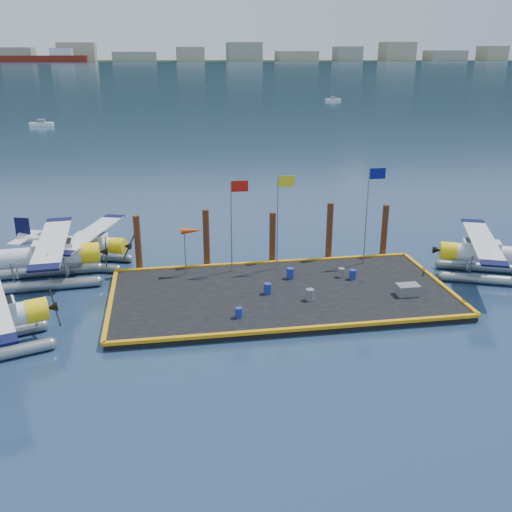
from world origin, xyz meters
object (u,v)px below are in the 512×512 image
at_px(crate, 408,290).
at_px(piling_4, 384,232).
at_px(piling_3, 329,233).
at_px(flagpole_red, 234,212).
at_px(drum_5, 290,273).
at_px(windsock, 192,232).
at_px(seaplane_c, 86,246).
at_px(piling_1, 206,240).
at_px(drum_3, 239,313).
at_px(seaplane_b, 47,259).
at_px(drum_0, 268,288).
at_px(drum_2, 353,274).
at_px(piling_2, 272,240).
at_px(flagpole_blue, 370,202).
at_px(seaplane_d, 487,256).
at_px(drum_4, 341,273).
at_px(flagpole_yellow, 281,208).
at_px(drum_1, 310,295).
at_px(piling_0, 138,245).

distance_m(crate, piling_4, 7.36).
bearing_deg(piling_3, flagpole_red, -166.75).
height_order(drum_5, windsock, windsock).
relative_size(seaplane_c, piling_1, 2.15).
height_order(seaplane_c, piling_1, piling_1).
bearing_deg(drum_3, crate, 7.71).
height_order(seaplane_b, piling_4, piling_4).
bearing_deg(drum_0, drum_3, -125.95).
height_order(crate, piling_1, piling_1).
height_order(drum_2, piling_2, piling_2).
height_order(drum_2, flagpole_blue, flagpole_blue).
bearing_deg(drum_5, seaplane_d, -4.41).
bearing_deg(drum_2, seaplane_c, 159.60).
bearing_deg(drum_4, flagpole_yellow, 148.82).
relative_size(drum_1, windsock, 0.21).
relative_size(drum_0, windsock, 0.20).
bearing_deg(seaplane_d, drum_2, 110.24).
height_order(piling_3, piling_4, piling_3).
distance_m(drum_2, piling_4, 5.71).
bearing_deg(drum_1, drum_2, 37.83).
bearing_deg(drum_3, drum_4, 33.38).
bearing_deg(drum_1, drum_4, 47.67).
bearing_deg(drum_5, piling_2, 98.35).
height_order(seaplane_d, piling_0, piling_0).
height_order(piling_0, piling_3, piling_3).
bearing_deg(drum_3, drum_5, 51.87).
relative_size(drum_5, flagpole_yellow, 0.11).
relative_size(drum_1, drum_5, 0.99).
xyz_separation_m(seaplane_d, piling_0, (-22.29, 4.43, 0.50)).
distance_m(seaplane_b, piling_1, 10.17).
distance_m(drum_2, piling_2, 6.18).
height_order(drum_1, piling_2, piling_2).
bearing_deg(seaplane_b, flagpole_red, 81.97).
height_order(seaplane_c, crate, seaplane_c).
relative_size(seaplane_d, piling_4, 2.38).
relative_size(drum_1, drum_3, 1.19).
bearing_deg(piling_1, drum_4, -24.43).
bearing_deg(flagpole_red, flagpole_yellow, 0.00).
height_order(drum_2, piling_4, piling_4).
relative_size(flagpole_red, flagpole_blue, 0.92).
bearing_deg(seaplane_c, flagpole_red, 87.74).
height_order(seaplane_c, piling_3, piling_3).
distance_m(piling_3, piling_4, 4.00).
bearing_deg(drum_0, piling_3, 46.24).
bearing_deg(drum_1, piling_3, 65.74).
xyz_separation_m(flagpole_blue, piling_4, (1.80, 1.60, -2.69)).
relative_size(drum_2, piling_4, 0.15).
xyz_separation_m(drum_0, drum_5, (1.87, 2.16, 0.02)).
relative_size(seaplane_b, flagpole_blue, 1.64).
bearing_deg(drum_5, flagpole_blue, 17.94).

